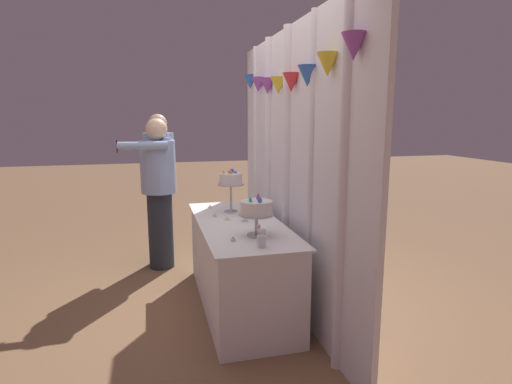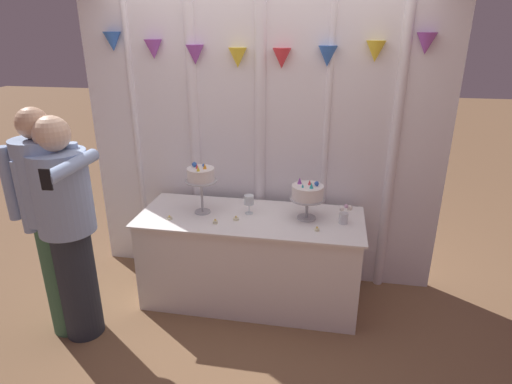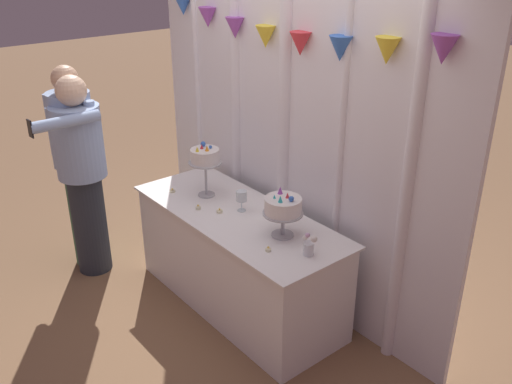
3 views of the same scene
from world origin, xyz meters
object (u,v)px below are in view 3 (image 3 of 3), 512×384
object	(u,v)px
tealight_near_left	(198,208)
guest_man_dark_suit	(77,161)
wine_glass	(241,196)
cake_display_nearleft	(205,158)
cake_display_nearright	(283,207)
flower_vase	(309,246)
tealight_far_left	(172,191)
guest_girl_blue_dress	(82,171)
cake_table	(238,259)
tealight_near_right	(220,211)
tealight_far_right	(268,250)

from	to	relation	value
tealight_near_left	guest_man_dark_suit	bearing A→B (deg)	-156.76
wine_glass	cake_display_nearleft	bearing A→B (deg)	-172.34
cake_display_nearleft	cake_display_nearright	bearing A→B (deg)	2.45
cake_display_nearright	flower_vase	size ratio (longest dim) A/B	1.92
wine_glass	tealight_near_left	bearing A→B (deg)	-133.15
cake_display_nearright	tealight_far_left	bearing A→B (deg)	-168.83
tealight_near_left	guest_man_dark_suit	distance (m)	1.15
flower_vase	guest_girl_blue_dress	xyz separation A→B (m)	(-1.87, -0.65, 0.07)
cake_table	flower_vase	size ratio (longest dim) A/B	10.55
flower_vase	tealight_near_left	bearing A→B (deg)	-169.46
cake_table	cake_display_nearright	distance (m)	0.73
cake_display_nearright	tealight_near_right	world-z (taller)	cake_display_nearright
tealight_far_right	tealight_near_left	bearing A→B (deg)	-178.89
cake_table	tealight_near_left	distance (m)	0.49
tealight_near_right	guest_girl_blue_dress	bearing A→B (deg)	-151.91
cake_display_nearright	tealight_far_right	size ratio (longest dim) A/B	8.72
cake_display_nearleft	guest_man_dark_suit	distance (m)	1.10
cake_display_nearright	guest_man_dark_suit	bearing A→B (deg)	-158.85
cake_display_nearright	guest_girl_blue_dress	size ratio (longest dim) A/B	0.20
cake_display_nearright	guest_girl_blue_dress	distance (m)	1.73
tealight_near_right	tealight_far_right	distance (m)	0.63
flower_vase	guest_man_dark_suit	size ratio (longest dim) A/B	0.10
tealight_far_left	tealight_near_right	xyz separation A→B (m)	(0.51, 0.08, 0.00)
tealight_near_right	cake_table	bearing A→B (deg)	42.62
cake_display_nearleft	tealight_far_left	size ratio (longest dim) A/B	9.56
cake_table	tealight_near_right	world-z (taller)	tealight_near_right
cake_display_nearright	tealight_near_left	size ratio (longest dim) A/B	8.48
tealight_far_left	tealight_near_left	size ratio (longest dim) A/B	1.15
cake_display_nearright	guest_girl_blue_dress	bearing A→B (deg)	-156.50
cake_table	tealight_far_left	bearing A→B (deg)	-164.64
cake_display_nearright	guest_man_dark_suit	xyz separation A→B (m)	(-1.72, -0.67, -0.04)
cake_display_nearleft	flower_vase	world-z (taller)	cake_display_nearleft
tealight_far_right	flower_vase	bearing A→B (deg)	40.06
wine_glass	tealight_far_right	size ratio (longest dim) A/B	4.16
wine_glass	flower_vase	world-z (taller)	flower_vase
guest_girl_blue_dress	tealight_far_right	bearing A→B (deg)	16.23
flower_vase	cake_table	bearing A→B (deg)	-179.83
cake_table	cake_display_nearright	xyz separation A→B (m)	(0.44, 0.04, 0.59)
tealight_far_left	tealight_near_left	bearing A→B (deg)	-1.49
cake_display_nearright	tealight_far_right	world-z (taller)	cake_display_nearright
tealight_near_right	guest_man_dark_suit	distance (m)	1.31
guest_man_dark_suit	tealight_far_right	bearing A→B (deg)	14.38
wine_glass	flower_vase	bearing A→B (deg)	-3.98
cake_display_nearleft	guest_girl_blue_dress	size ratio (longest dim) A/B	0.25
cake_display_nearright	tealight_near_left	bearing A→B (deg)	-162.23
tealight_far_left	tealight_near_left	distance (m)	0.37
guest_man_dark_suit	cake_display_nearleft	bearing A→B (deg)	35.25
cake_display_nearright	cake_display_nearleft	bearing A→B (deg)	-177.55
cake_display_nearleft	tealight_near_right	xyz separation A→B (m)	(0.30, -0.09, -0.30)
flower_vase	tealight_far_left	world-z (taller)	flower_vase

